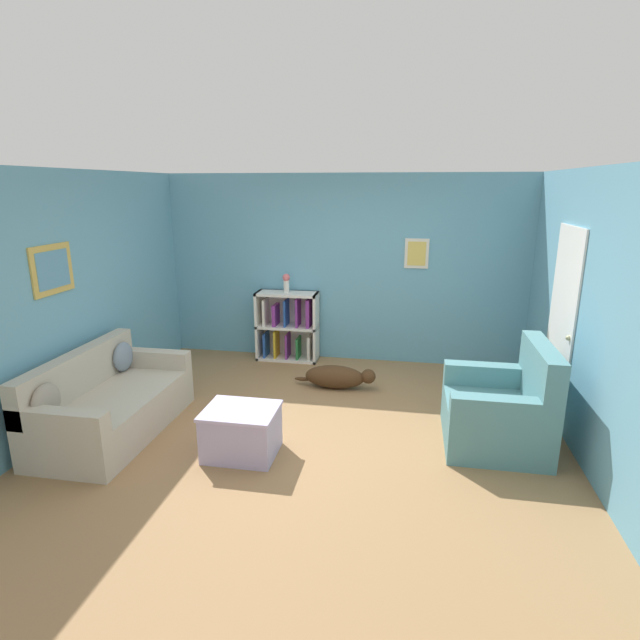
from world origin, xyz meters
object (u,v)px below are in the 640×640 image
object	(u,v)px
recliner_chair	(502,410)
vase	(286,282)
coffee_table	(241,430)
couch	(109,404)
bookshelf	(288,326)
dog	(337,377)

from	to	relation	value
recliner_chair	vase	bearing A→B (deg)	142.54
coffee_table	vase	bearing A→B (deg)	94.64
couch	bookshelf	size ratio (longest dim) A/B	1.79
bookshelf	vase	distance (m)	0.65
bookshelf	dog	xyz separation A→B (m)	(0.86, -0.96, -0.34)
couch	recliner_chair	xyz separation A→B (m)	(3.87, 0.45, 0.05)
dog	vase	world-z (taller)	vase
couch	bookshelf	world-z (taller)	bookshelf
vase	couch	bearing A→B (deg)	-116.81
coffee_table	recliner_chair	bearing A→B (deg)	14.98
bookshelf	recliner_chair	distance (m)	3.31
bookshelf	vase	bearing A→B (deg)	-116.47
bookshelf	coffee_table	size ratio (longest dim) A/B	1.47
recliner_chair	coffee_table	xyz separation A→B (m)	(-2.41, -0.64, -0.11)
couch	dog	distance (m)	2.61
recliner_chair	vase	size ratio (longest dim) A/B	3.88
couch	recliner_chair	bearing A→B (deg)	6.69
coffee_table	vase	xyz separation A→B (m)	(-0.22, 2.65, 0.89)
recliner_chair	dog	bearing A→B (deg)	148.63
couch	coffee_table	bearing A→B (deg)	-7.43
dog	vase	distance (m)	1.61
vase	dog	bearing A→B (deg)	-47.29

